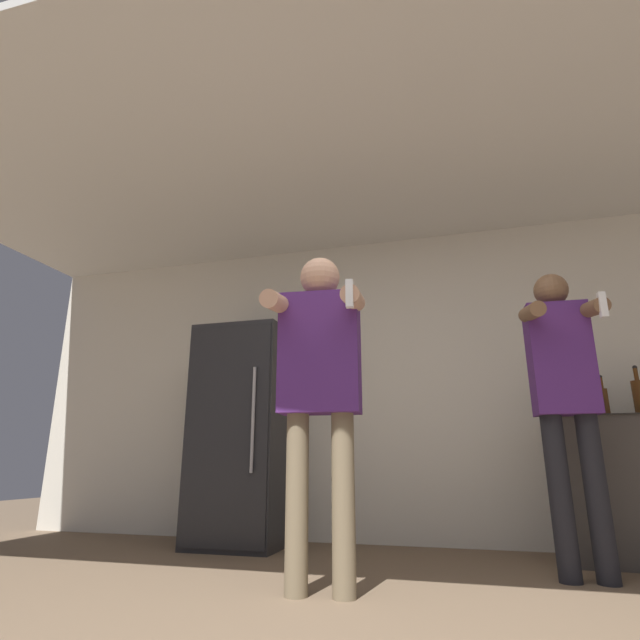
% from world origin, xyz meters
% --- Properties ---
extents(wall_back, '(7.00, 0.06, 2.55)m').
position_xyz_m(wall_back, '(0.00, 2.64, 1.27)').
color(wall_back, beige).
rests_on(wall_back, ground_plane).
extents(ceiling_slab, '(7.00, 3.13, 0.05)m').
position_xyz_m(ceiling_slab, '(0.00, 1.30, 2.57)').
color(ceiling_slab, silver).
rests_on(ceiling_slab, wall_back).
extents(refrigerator, '(0.70, 0.76, 1.69)m').
position_xyz_m(refrigerator, '(-1.24, 2.24, 0.84)').
color(refrigerator, '#262628').
rests_on(refrigerator, ground_plane).
extents(bottle_tall_gin, '(0.08, 0.08, 0.34)m').
position_xyz_m(bottle_tall_gin, '(1.62, 2.25, 1.05)').
color(bottle_tall_gin, '#563314').
rests_on(bottle_tall_gin, counter).
extents(bottle_green_wine, '(0.06, 0.06, 0.29)m').
position_xyz_m(bottle_green_wine, '(1.40, 2.25, 1.03)').
color(bottle_green_wine, '#563314').
rests_on(bottle_green_wine, counter).
extents(person_woman_foreground, '(0.53, 0.48, 1.74)m').
position_xyz_m(person_woman_foreground, '(-0.26, 0.97, 1.07)').
color(person_woman_foreground, '#75664C').
rests_on(person_woman_foreground, ground_plane).
extents(person_man_side, '(0.43, 0.47, 1.75)m').
position_xyz_m(person_man_side, '(1.05, 1.62, 1.04)').
color(person_man_side, black).
rests_on(person_man_side, ground_plane).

